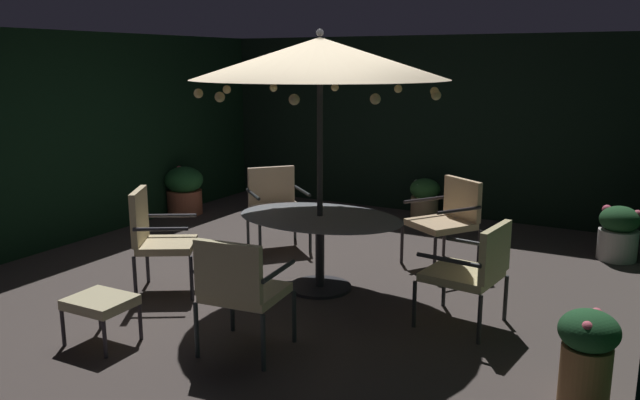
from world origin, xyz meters
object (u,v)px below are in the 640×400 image
patio_chair_east (156,234)px  potted_plant_back_left (618,232)px  patio_chair_southeast (239,286)px  potted_plant_front_corner (184,189)px  patio_umbrella (320,59)px  potted_plant_right_far (587,353)px  patio_chair_north (448,216)px  patio_chair_south (473,267)px  ottoman_footrest (100,304)px  patio_dining_table (320,231)px  patio_chair_northeast (276,201)px  potted_plant_back_right (425,197)px

patio_chair_east → potted_plant_back_left: size_ratio=1.64×
patio_chair_southeast → potted_plant_front_corner: size_ratio=1.34×
patio_umbrella → potted_plant_right_far: (2.58, -1.09, -1.87)m
patio_chair_north → patio_chair_south: patio_chair_north is taller
patio_chair_north → patio_chair_southeast: patio_chair_north is taller
patio_umbrella → ottoman_footrest: size_ratio=5.09×
patio_umbrella → patio_chair_east: bearing=-148.6°
patio_chair_east → ottoman_footrest: patio_chair_east is taller
ottoman_footrest → potted_plant_front_corner: bearing=122.1°
patio_dining_table → potted_plant_right_far: 2.81m
patio_umbrella → patio_chair_northeast: bearing=138.6°
potted_plant_back_right → patio_chair_southeast: bearing=-87.1°
potted_plant_back_right → potted_plant_back_left: bearing=-16.5°
potted_plant_back_right → patio_dining_table: bearing=-88.7°
patio_dining_table → potted_plant_back_left: (2.51, 2.47, -0.28)m
patio_dining_table → potted_plant_back_right: (-0.07, 3.23, -0.28)m
potted_plant_back_right → ottoman_footrest: bearing=-99.4°
patio_chair_southeast → ottoman_footrest: size_ratio=1.91×
patio_chair_north → patio_chair_south: (0.70, -1.51, -0.04)m
potted_plant_back_right → patio_chair_east: bearing=-107.6°
patio_chair_south → ottoman_footrest: bearing=-145.1°
patio_dining_table → patio_chair_south: patio_chair_south is taller
patio_umbrella → potted_plant_front_corner: patio_umbrella is taller
patio_chair_north → ottoman_footrest: 3.74m
patio_chair_north → potted_plant_back_left: size_ratio=1.54×
patio_chair_east → potted_plant_back_right: size_ratio=1.74×
patio_chair_north → patio_chair_east: size_ratio=0.94×
patio_chair_east → patio_chair_southeast: patio_chair_east is taller
patio_chair_east → potted_plant_front_corner: size_ratio=1.45×
patio_chair_east → patio_dining_table: bearing=31.4°
patio_chair_north → ottoman_footrest: size_ratio=1.94×
patio_chair_north → potted_plant_front_corner: 4.19m
potted_plant_back_right → potted_plant_front_corner: size_ratio=0.83×
potted_plant_back_left → patio_chair_north: bearing=-145.1°
patio_dining_table → potted_plant_back_right: patio_dining_table is taller
patio_dining_table → patio_chair_southeast: size_ratio=1.79×
patio_chair_northeast → potted_plant_front_corner: size_ratio=1.35×
potted_plant_back_left → potted_plant_right_far: size_ratio=0.94×
patio_dining_table → potted_plant_back_right: size_ratio=2.87×
patio_umbrella → potted_plant_front_corner: (-3.28, 1.81, -1.87)m
potted_plant_right_far → patio_umbrella: bearing=157.1°
ottoman_footrest → potted_plant_right_far: bearing=13.6°
patio_dining_table → patio_chair_northeast: patio_chair_northeast is taller
patio_chair_east → ottoman_footrest: 1.21m
patio_dining_table → patio_chair_northeast: size_ratio=1.77×
patio_chair_south → potted_plant_front_corner: bearing=157.6°
patio_chair_northeast → potted_plant_back_left: (3.70, 1.42, -0.24)m
patio_chair_north → patio_chair_northeast: 2.08m
potted_plant_front_corner → patio_dining_table: bearing=-28.9°
patio_dining_table → patio_chair_east: patio_chair_east is taller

